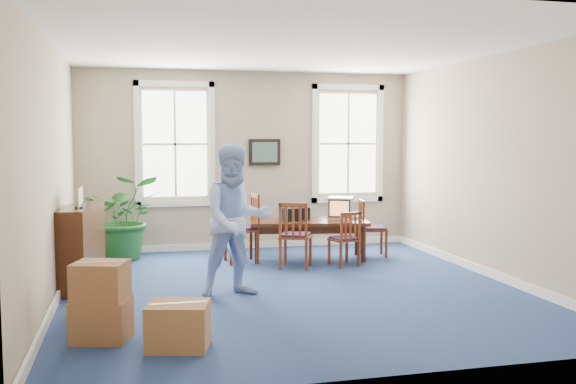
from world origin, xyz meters
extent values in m
plane|color=navy|center=(0.00, 0.00, 0.00)|extent=(6.50, 6.50, 0.00)
plane|color=white|center=(0.00, 0.00, 3.20)|extent=(6.50, 6.50, 0.00)
plane|color=tan|center=(0.00, 3.25, 1.60)|extent=(6.50, 0.00, 6.50)
plane|color=tan|center=(0.00, -3.25, 1.60)|extent=(6.50, 0.00, 6.50)
plane|color=tan|center=(-3.00, 0.00, 1.60)|extent=(0.00, 6.50, 6.50)
plane|color=tan|center=(3.00, 0.00, 1.60)|extent=(0.00, 6.50, 6.50)
cube|color=white|center=(0.00, 3.22, 0.06)|extent=(6.00, 0.04, 0.12)
cube|color=white|center=(-2.97, 0.00, 0.06)|extent=(0.04, 6.50, 0.12)
cube|color=white|center=(2.97, 0.00, 0.06)|extent=(0.04, 6.50, 0.12)
cube|color=white|center=(1.62, 1.95, 0.68)|extent=(0.23, 0.25, 0.05)
cube|color=black|center=(0.57, 2.00, 0.76)|extent=(0.47, 0.37, 0.21)
imported|color=#A1C0F7|center=(-0.77, -0.19, 0.97)|extent=(1.05, 0.87, 1.95)
cube|color=#3F1F0F|center=(-2.75, 0.80, 0.55)|extent=(0.60, 1.45, 1.10)
imported|color=#1B5620|center=(-2.18, 2.66, 0.70)|extent=(1.30, 1.14, 1.41)
camera|label=1|loc=(-2.05, -8.20, 2.04)|focal=40.00mm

